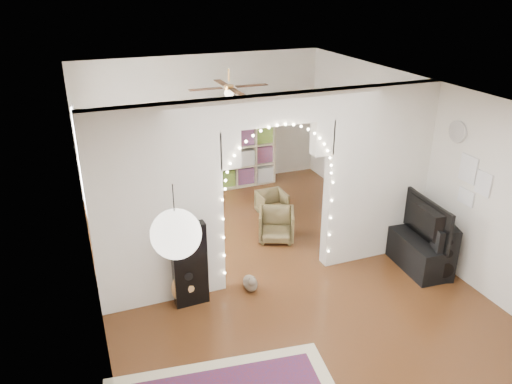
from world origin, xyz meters
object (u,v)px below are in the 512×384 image
object	(u,v)px
dining_table	(169,166)
dining_chair_left	(276,225)
bookcase	(234,146)
dining_chair_right	(272,204)
acoustic_guitar	(187,272)
media_console	(416,254)
floor_speaker	(443,254)

from	to	relation	value
dining_table	dining_chair_left	world-z (taller)	dining_table
bookcase	dining_chair_right	distance (m)	1.74
acoustic_guitar	media_console	xyz separation A→B (m)	(3.41, -0.38, -0.24)
floor_speaker	bookcase	world-z (taller)	bookcase
acoustic_guitar	bookcase	xyz separation A→B (m)	(1.93, 3.71, 0.38)
floor_speaker	media_console	size ratio (longest dim) A/B	0.83
floor_speaker	dining_chair_right	size ratio (longest dim) A/B	1.63
media_console	dining_chair_right	size ratio (longest dim) A/B	1.97
media_console	dining_table	distance (m)	4.86
acoustic_guitar	floor_speaker	world-z (taller)	acoustic_guitar
dining_table	floor_speaker	bearing A→B (deg)	-45.12
bookcase	media_console	bearing A→B (deg)	-72.36
dining_table	dining_chair_right	xyz separation A→B (m)	(1.58, -1.41, -0.45)
dining_table	dining_chair_right	size ratio (longest dim) A/B	2.59
dining_chair_left	dining_chair_right	size ratio (longest dim) A/B	1.16
media_console	dining_chair_right	world-z (taller)	media_console
acoustic_guitar	floor_speaker	bearing A→B (deg)	-4.64
floor_speaker	dining_chair_right	distance (m)	3.21
media_console	dining_chair_left	distance (m)	2.26
floor_speaker	dining_table	xyz separation A→B (m)	(-3.05, 4.26, 0.27)
floor_speaker	bookcase	size ratio (longest dim) A/B	0.47
bookcase	dining_chair_left	xyz separation A→B (m)	(-0.11, -2.49, -0.61)
dining_table	acoustic_guitar	bearing A→B (deg)	-89.21
dining_table	dining_chair_left	distance (m)	2.66
media_console	bookcase	bearing A→B (deg)	114.15
media_console	bookcase	xyz separation A→B (m)	(-1.48, 4.09, 0.62)
floor_speaker	dining_table	size ratio (longest dim) A/B	0.63
bookcase	dining_table	distance (m)	1.43
dining_chair_left	dining_chair_right	distance (m)	0.93
floor_speaker	acoustic_guitar	bearing A→B (deg)	-175.26
acoustic_guitar	dining_chair_left	world-z (taller)	acoustic_guitar
bookcase	dining_chair_left	distance (m)	2.57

